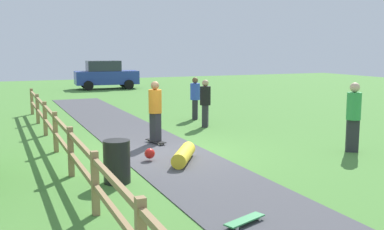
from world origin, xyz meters
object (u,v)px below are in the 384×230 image
Objects in this scene: skater_fallen at (181,155)px; bystander_green at (354,114)px; skater_riding at (155,109)px; bystander_black at (205,101)px; skateboard_loose at (245,220)px; bystander_blue at (195,96)px; parked_car_blue at (106,75)px; trash_bin at (117,162)px.

skater_fallen is 4.83m from bystander_green.
skater_riding reaches higher than bystander_black.
bystander_blue reaches higher than skateboard_loose.
skater_fallen is at bearing -98.13° from parked_car_blue.
skateboard_loose is 10.97m from bystander_blue.
trash_bin reaches higher than skater_fallen.
bystander_green is at bearing -69.07° from bystander_black.
skater_riding reaches higher than skateboard_loose.
parked_car_blue reaches higher than bystander_black.
skater_fallen is at bearing 28.99° from trash_bin.
trash_bin is at bearing -177.60° from bystander_green.
skateboard_loose is (1.27, -3.11, -0.36)m from trash_bin.
skateboard_loose is 9.19m from bystander_black.
skater_riding is 0.97× the size of bystander_green.
bystander_black is at bearing 38.82° from skater_riding.
skater_fallen is 5.22m from bystander_black.
bystander_black is at bearing -102.45° from bystander_blue.
bystander_blue reaches higher than trash_bin.
skater_fallen is (1.86, 1.03, -0.25)m from trash_bin.
skater_riding is 1.08× the size of bystander_black.
parked_car_blue reaches higher than skater_riding.
parked_car_blue is at bearing 81.88° from skateboard_loose.
skater_riding is 3.31m from bystander_black.
bystander_blue is 14.75m from parked_car_blue.
skater_fallen is at bearing -116.83° from bystander_blue.
parked_car_blue is (2.84, 18.59, -0.08)m from skater_riding.
skater_fallen is 4.18m from skateboard_loose.
skater_riding is at bearing 83.50° from skateboard_loose.
bystander_black is (-0.39, -1.76, 0.02)m from bystander_blue.
bystander_blue is at bearing 102.88° from bystander_green.
trash_bin is at bearing -124.67° from bystander_blue.
skateboard_loose is 0.44× the size of bystander_green.
bystander_blue is 0.38× the size of parked_car_blue.
skater_fallen is at bearing 81.90° from skateboard_loose.
bystander_blue is at bearing 63.17° from skater_fallen.
bystander_black is at bearing -90.91° from parked_car_blue.
bystander_blue is (3.12, 6.16, 0.70)m from skater_fallen.
bystander_blue is (2.97, 3.84, -0.13)m from skater_riding.
trash_bin is 0.54× the size of bystander_black.
trash_bin is at bearing -130.19° from bystander_black.
parked_car_blue is (-1.71, 21.67, -0.09)m from bystander_green.
bystander_black is at bearing 68.77° from skateboard_loose.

